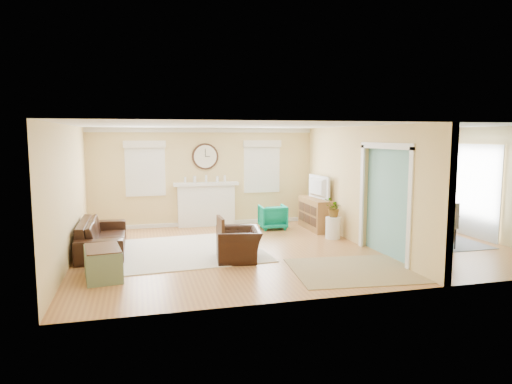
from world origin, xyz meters
TOP-DOWN VIEW (x-y plane):
  - floor at (0.00, 0.00)m, footprint 9.00×9.00m
  - wall_back at (0.00, 3.00)m, footprint 9.00×0.02m
  - wall_front at (0.00, -3.00)m, footprint 9.00×0.02m
  - wall_left at (-4.50, 0.00)m, footprint 0.02×6.00m
  - wall_right at (4.50, 0.00)m, footprint 0.02×6.00m
  - ceiling at (0.00, 0.00)m, footprint 9.00×6.00m
  - partition at (1.51, 0.28)m, footprint 0.17×6.00m
  - fireplace at (-1.50, 2.88)m, footprint 1.70×0.30m
  - wall_clock at (-1.50, 2.97)m, footprint 0.70×0.07m
  - window_left at (-3.05, 2.95)m, footprint 1.05×0.13m
  - window_right at (0.05, 2.95)m, footprint 1.05×0.13m
  - french_doors at (4.45, 0.00)m, footprint 0.06×1.70m
  - pendant at (3.00, 0.00)m, footprint 0.30×0.30m
  - rug_cream at (-2.40, 0.32)m, footprint 3.46×3.06m
  - rug_jute at (0.48, -1.83)m, footprint 2.39×2.03m
  - rug_grey at (3.03, 0.23)m, footprint 2.27×2.83m
  - sofa at (-3.98, 0.71)m, footprint 0.90×2.29m
  - eames_chair at (-1.39, -0.62)m, footprint 0.94×1.05m
  - green_chair at (0.11, 2.09)m, footprint 0.70×0.72m
  - trunk at (-3.85, -1.17)m, footprint 0.69×0.99m
  - credenza at (1.16, 1.75)m, footprint 0.47×1.37m
  - tv at (1.14, 1.75)m, footprint 0.24×1.03m
  - garden_stool at (1.15, 0.64)m, footprint 0.34×0.34m
  - potted_plant at (1.15, 0.64)m, footprint 0.47×0.44m
  - dining_table at (3.03, 0.23)m, footprint 1.24×1.93m
  - dining_chair_n at (3.12, 1.30)m, footprint 0.48×0.48m
  - dining_chair_s at (3.04, -0.80)m, footprint 0.46×0.46m
  - dining_chair_w at (2.44, 0.30)m, footprint 0.44×0.44m
  - dining_chair_e at (3.69, 0.28)m, footprint 0.53×0.53m

SIDE VIEW (x-z plane):
  - floor at x=0.00m, z-range 0.00..0.00m
  - rug_grey at x=3.03m, z-range 0.00..0.01m
  - rug_jute at x=0.48m, z-range 0.00..0.01m
  - rug_cream at x=-2.40m, z-range 0.00..0.02m
  - garden_stool at x=1.15m, z-range 0.00..0.51m
  - trunk at x=-3.85m, z-range 0.00..0.53m
  - eames_chair at x=-1.39m, z-range 0.00..0.62m
  - green_chair at x=0.11m, z-range 0.00..0.62m
  - dining_table at x=3.03m, z-range 0.00..0.64m
  - sofa at x=-3.98m, z-range 0.00..0.67m
  - credenza at x=1.16m, z-range 0.00..0.80m
  - dining_chair_w at x=2.44m, z-range 0.07..0.94m
  - dining_chair_s at x=3.04m, z-range 0.09..1.08m
  - fireplace at x=-1.50m, z-range 0.01..1.18m
  - dining_chair_n at x=3.12m, z-range 0.09..1.11m
  - dining_chair_e at x=3.69m, z-range 0.09..1.12m
  - potted_plant at x=1.15m, z-range 0.51..0.94m
  - tv at x=1.14m, z-range 0.80..1.39m
  - french_doors at x=4.45m, z-range 0.00..2.20m
  - wall_back at x=0.00m, z-range 0.00..2.60m
  - wall_front at x=0.00m, z-range 0.00..2.60m
  - wall_left at x=-4.50m, z-range 0.00..2.60m
  - wall_right at x=4.50m, z-range 0.00..2.60m
  - partition at x=1.51m, z-range 0.06..2.66m
  - window_left at x=-3.05m, z-range 0.95..2.37m
  - window_right at x=0.05m, z-range 0.95..2.37m
  - wall_clock at x=-1.50m, z-range 1.50..2.20m
  - pendant at x=3.00m, z-range 1.93..2.48m
  - ceiling at x=0.00m, z-range 2.59..2.61m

